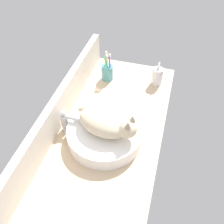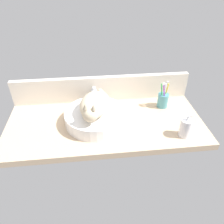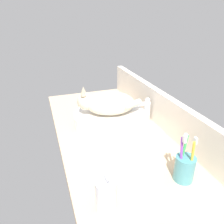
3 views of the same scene
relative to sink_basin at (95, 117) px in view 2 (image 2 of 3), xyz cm
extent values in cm
cube|color=#D1B28E|center=(6.08, 0.17, -5.88)|extent=(121.56, 55.34, 4.00)
cube|color=silver|center=(6.08, 26.04, 5.02)|extent=(121.56, 3.60, 17.81)
cylinder|color=white|center=(0.00, 0.00, 0.00)|extent=(36.97, 36.97, 7.76)
ellipsoid|color=beige|center=(0.00, 0.00, 9.38)|extent=(22.39, 28.29, 11.00)
sphere|color=beige|center=(-2.78, -11.54, 10.88)|extent=(8.80, 8.80, 8.80)
cone|color=tan|center=(-0.88, -13.03, 16.28)|extent=(2.80, 2.80, 3.20)
cone|color=tan|center=(-5.16, -12.00, 16.28)|extent=(2.80, 2.80, 3.20)
cylinder|color=beige|center=(6.21, 9.43, 9.88)|extent=(6.90, 11.42, 3.20)
cylinder|color=silver|center=(0.29, 21.24, 1.62)|extent=(3.60, 3.60, 11.00)
cylinder|color=silver|center=(0.22, 16.24, 6.52)|extent=(2.34, 10.03, 2.20)
sphere|color=silver|center=(0.29, 21.24, 8.32)|extent=(2.80, 2.80, 2.80)
cylinder|color=silver|center=(49.86, -17.89, 1.63)|extent=(6.43, 6.43, 11.03)
cylinder|color=silver|center=(49.86, -17.89, 8.55)|extent=(1.20, 1.20, 2.80)
cylinder|color=silver|center=(51.06, -17.89, 9.95)|extent=(2.20, 1.00, 1.00)
cylinder|color=teal|center=(46.27, 12.62, 0.94)|extent=(7.14, 7.14, 9.63)
cylinder|color=green|center=(44.93, 11.89, 5.02)|extent=(2.61, 4.08, 16.87)
cube|color=white|center=(44.93, 11.89, 13.52)|extent=(1.45, 1.24, 2.62)
cylinder|color=purple|center=(46.11, 10.70, 5.02)|extent=(3.73, 1.14, 16.92)
cube|color=white|center=(46.11, 10.70, 13.52)|extent=(1.59, 0.83, 2.58)
cylinder|color=yellow|center=(47.95, 13.63, 5.02)|extent=(1.92, 2.59, 17.03)
cube|color=white|center=(47.95, 13.63, 13.52)|extent=(1.35, 1.04, 2.54)
camera|label=1|loc=(-72.94, -24.18, 96.15)|focal=40.00mm
camera|label=2|loc=(-1.61, -107.24, 80.36)|focal=35.00mm
camera|label=3|loc=(96.09, -31.94, 52.63)|focal=35.00mm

